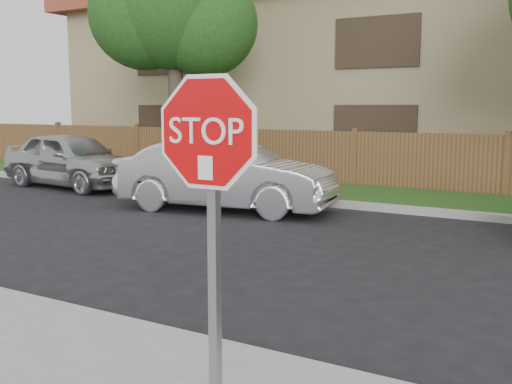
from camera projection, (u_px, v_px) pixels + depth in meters
The scene contains 8 objects.
ground at pixel (312, 370), 5.28m from camera, with size 90.00×90.00×0.00m, color black.
far_curb at pixel (481, 216), 12.23m from camera, with size 70.00×0.30×0.15m, color gray.
grass_strip at pixel (494, 206), 13.64m from camera, with size 70.00×3.00×0.12m, color #1E4714.
fence at pixel (507, 167), 14.90m from camera, with size 70.00×0.12×1.60m, color #4E351B.
tree_left at pixel (172, 4), 17.20m from camera, with size 4.80×3.90×7.78m.
stop_sign at pixel (210, 183), 3.78m from camera, with size 1.01×0.13×2.55m.
sedan_far_left at pixel (72, 160), 17.06m from camera, with size 1.88×4.68×1.59m, color #AEAFB3.
sedan_left at pixel (226, 175), 13.24m from camera, with size 1.69×4.85×1.60m, color silver.
Camera 1 is at (2.10, -4.57, 2.31)m, focal length 42.00 mm.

